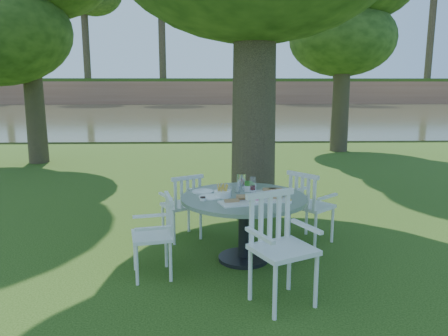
{
  "coord_description": "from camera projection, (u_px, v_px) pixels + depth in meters",
  "views": [
    {
      "loc": [
        -0.2,
        -5.44,
        1.93
      ],
      "look_at": [
        0.0,
        0.2,
        0.85
      ],
      "focal_mm": 35.0,
      "sensor_mm": 36.0,
      "label": 1
    }
  ],
  "objects": [
    {
      "name": "ground",
      "position": [
        225.0,
        235.0,
        5.71
      ],
      "size": [
        140.0,
        140.0,
        0.0
      ],
      "primitive_type": "plane",
      "color": "#1A370B",
      "rests_on": "ground"
    },
    {
      "name": "table",
      "position": [
        244.0,
        209.0,
        4.78
      ],
      "size": [
        1.38,
        1.38,
        0.73
      ],
      "color": "black",
      "rests_on": "ground"
    },
    {
      "name": "chair_ne",
      "position": [
        307.0,
        202.0,
        5.3
      ],
      "size": [
        0.62,
        0.62,
        0.9
      ],
      "rotation": [
        0.0,
        0.0,
        -4.0
      ],
      "color": "white",
      "rests_on": "ground"
    },
    {
      "name": "chair_nw",
      "position": [
        184.0,
        202.0,
        5.42
      ],
      "size": [
        0.56,
        0.55,
        0.84
      ],
      "rotation": [
        0.0,
        0.0,
        -2.62
      ],
      "color": "white",
      "rests_on": "ground"
    },
    {
      "name": "chair_sw",
      "position": [
        160.0,
        229.0,
        4.42
      ],
      "size": [
        0.47,
        0.49,
        0.83
      ],
      "rotation": [
        0.0,
        0.0,
        -1.36
      ],
      "color": "white",
      "rests_on": "ground"
    },
    {
      "name": "chair_se",
      "position": [
        277.0,
        239.0,
        3.89
      ],
      "size": [
        0.65,
        0.64,
        0.99
      ],
      "rotation": [
        0.0,
        0.0,
        0.46
      ],
      "color": "white",
      "rests_on": "ground"
    },
    {
      "name": "tableware",
      "position": [
        240.0,
        191.0,
        4.81
      ],
      "size": [
        1.06,
        0.86,
        0.2
      ],
      "color": "white",
      "rests_on": "table"
    },
    {
      "name": "river",
      "position": [
        211.0,
        115.0,
        28.28
      ],
      "size": [
        100.0,
        28.0,
        0.12
      ],
      "primitive_type": "cube",
      "color": "#363821",
      "rests_on": "ground"
    },
    {
      "name": "far_bank",
      "position": [
        212.0,
        32.0,
        44.7
      ],
      "size": [
        100.0,
        18.0,
        15.2
      ],
      "color": "#925B44",
      "rests_on": "ground"
    }
  ]
}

